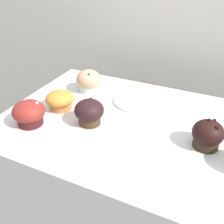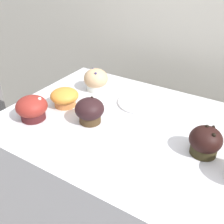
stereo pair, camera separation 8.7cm
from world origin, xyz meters
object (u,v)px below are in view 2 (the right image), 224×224
object	(u,v)px
muffin_front_right	(90,111)
serving_plate	(140,103)
muffin_front_left	(205,142)
muffin_back_center	(65,97)
muffin_front_center	(96,80)
muffin_back_left	(32,108)

from	to	relation	value
muffin_front_right	serving_plate	distance (m)	0.23
muffin_front_left	muffin_back_center	world-z (taller)	muffin_front_left
muffin_front_center	muffin_front_right	world-z (taller)	muffin_front_center
muffin_front_left	muffin_front_right	xyz separation A→B (m)	(-0.38, -0.04, 0.00)
muffin_front_center	muffin_front_right	bearing A→B (deg)	-59.97
muffin_back_center	muffin_back_left	bearing A→B (deg)	-104.73
muffin_front_right	muffin_back_center	size ratio (longest dim) A/B	0.94
serving_plate	muffin_back_center	bearing A→B (deg)	-145.42
muffin_front_right	muffin_front_left	bearing A→B (deg)	5.84
muffin_front_center	muffin_back_center	bearing A→B (deg)	-97.66
muffin_front_center	muffin_front_left	world-z (taller)	same
muffin_back_center	serving_plate	bearing A→B (deg)	34.58
muffin_front_center	serving_plate	xyz separation A→B (m)	(0.21, -0.01, -0.04)
muffin_back_left	muffin_front_right	xyz separation A→B (m)	(0.18, 0.09, 0.00)
muffin_front_right	muffin_back_center	xyz separation A→B (m)	(-0.15, 0.04, -0.01)
muffin_front_right	muffin_back_left	bearing A→B (deg)	-153.83
muffin_front_left	muffin_front_right	distance (m)	0.38
muffin_front_center	muffin_back_left	distance (m)	0.31
muffin_back_left	muffin_front_center	bearing A→B (deg)	79.26
serving_plate	muffin_front_center	bearing A→B (deg)	177.48
muffin_front_center	muffin_back_left	bearing A→B (deg)	-100.74
serving_plate	muffin_front_right	bearing A→B (deg)	-113.77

